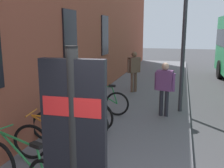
# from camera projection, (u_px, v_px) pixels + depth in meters

# --- Properties ---
(sidewalk_pavement) EXTENTS (24.00, 3.50, 0.12)m
(sidewalk_pavement) POSITION_uv_depth(u_px,v_px,m) (141.00, 98.00, 9.93)
(sidewalk_pavement) COLOR slate
(sidewalk_pavement) RESTS_ON ground
(station_facade) EXTENTS (22.00, 0.65, 7.14)m
(station_facade) POSITION_uv_depth(u_px,v_px,m) (97.00, 6.00, 10.66)
(station_facade) COLOR brown
(station_facade) RESTS_ON ground
(bicycle_nearest_sign) EXTENTS (0.48, 1.76, 0.97)m
(bicycle_nearest_sign) POSITION_uv_depth(u_px,v_px,m) (57.00, 142.00, 5.03)
(bicycle_nearest_sign) COLOR black
(bicycle_nearest_sign) RESTS_ON sidewalk_pavement
(bicycle_under_window) EXTENTS (0.66, 1.71, 0.97)m
(bicycle_under_window) POSITION_uv_depth(u_px,v_px,m) (71.00, 124.00, 5.97)
(bicycle_under_window) COLOR black
(bicycle_under_window) RESTS_ON sidewalk_pavement
(bicycle_far_end) EXTENTS (0.72, 1.69, 0.97)m
(bicycle_far_end) POSITION_uv_depth(u_px,v_px,m) (86.00, 112.00, 6.89)
(bicycle_far_end) COLOR black
(bicycle_far_end) RESTS_ON sidewalk_pavement
(bicycle_leaning_wall) EXTENTS (0.48, 1.77, 0.97)m
(bicycle_leaning_wall) POSITION_uv_depth(u_px,v_px,m) (100.00, 102.00, 7.82)
(bicycle_leaning_wall) COLOR black
(bicycle_leaning_wall) RESTS_ON sidewalk_pavement
(transit_info_sign) EXTENTS (0.11, 0.55, 2.40)m
(transit_info_sign) POSITION_uv_depth(u_px,v_px,m) (74.00, 142.00, 2.18)
(transit_info_sign) COLOR black
(transit_info_sign) RESTS_ON sidewalk_pavement
(pedestrian_crossing_street) EXTENTS (0.49, 0.59, 1.79)m
(pedestrian_crossing_street) POSITION_uv_depth(u_px,v_px,m) (67.00, 117.00, 4.32)
(pedestrian_crossing_street) COLOR brown
(pedestrian_crossing_street) RESTS_ON sidewalk_pavement
(pedestrian_by_facade) EXTENTS (0.51, 0.50, 1.65)m
(pedestrian_by_facade) POSITION_uv_depth(u_px,v_px,m) (134.00, 68.00, 10.52)
(pedestrian_by_facade) COLOR brown
(pedestrian_by_facade) RESTS_ON sidewalk_pavement
(pedestrian_near_bus) EXTENTS (0.32, 0.60, 1.59)m
(pedestrian_near_bus) POSITION_uv_depth(u_px,v_px,m) (165.00, 84.00, 7.56)
(pedestrian_near_bus) COLOR #26262D
(pedestrian_near_bus) RESTS_ON sidewalk_pavement
(street_lamp) EXTENTS (0.28, 0.28, 5.15)m
(street_lamp) POSITION_uv_depth(u_px,v_px,m) (185.00, 11.00, 7.59)
(street_lamp) COLOR #333338
(street_lamp) RESTS_ON sidewalk_pavement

